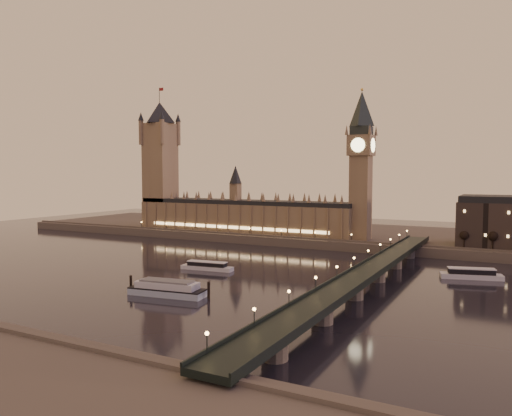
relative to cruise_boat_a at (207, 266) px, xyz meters
The scene contains 11 objects.
ground 6.44m from the cruise_boat_a, 125.58° to the right, with size 700.00×700.00×0.00m, color black.
far_embankment 162.21m from the cruise_boat_a, 80.62° to the left, with size 560.00×130.00×6.00m, color #423D35.
palace_of_westminster 125.53m from the cruise_boat_a, 110.63° to the left, with size 180.00×26.62×52.00m.
victoria_tower 181.09m from the cruise_boat_a, 136.80° to the left, with size 31.68×31.68×118.00m.
big_ben 140.85m from the cruise_boat_a, 66.50° to the left, with size 17.68×17.68×104.00m.
westminster_bridge 88.27m from the cruise_boat_a, ahead, with size 13.20×260.00×15.30m.
bare_tree_0 159.63m from the cruise_boat_a, 40.82° to the left, with size 5.52×5.52×11.23m.
bare_tree_1 172.07m from the cruise_boat_a, 37.31° to the left, with size 5.52×5.52×11.23m.
cruise_boat_a is the anchor object (origin of this frame).
cruise_boat_b 134.52m from the cruise_boat_a, 18.17° to the left, with size 29.79×14.61×5.34m.
moored_barge 57.68m from the cruise_boat_a, 73.62° to the right, with size 38.47×13.92×7.12m.
Camera 1 is at (150.61, -217.46, 51.84)m, focal length 35.00 mm.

